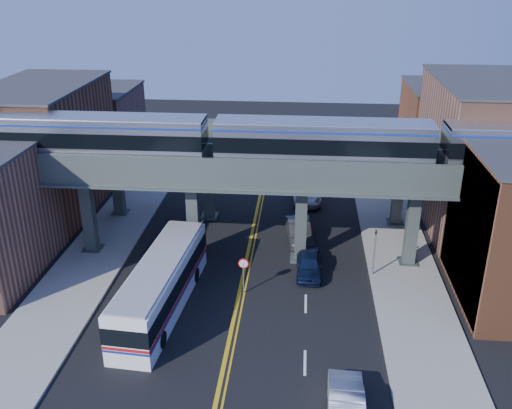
{
  "coord_description": "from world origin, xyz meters",
  "views": [
    {
      "loc": [
        4.02,
        -29.97,
        20.73
      ],
      "look_at": [
        0.89,
        5.74,
        5.36
      ],
      "focal_mm": 40.0,
      "sensor_mm": 36.0,
      "label": 1
    }
  ],
  "objects_px": {
    "transit_train": "(323,142)",
    "car_parked_curb": "(346,403)",
    "traffic_signal": "(375,247)",
    "stop_sign": "(244,270)",
    "car_lane_a": "(309,264)",
    "car_lane_b": "(299,232)",
    "car_lane_d": "(305,168)",
    "car_lane_c": "(307,193)",
    "transit_bus": "(161,285)"
  },
  "relations": [
    {
      "from": "transit_train",
      "to": "car_parked_curb",
      "type": "distance_m",
      "value": 18.02
    },
    {
      "from": "traffic_signal",
      "to": "stop_sign",
      "type": "bearing_deg",
      "value": -161.37
    },
    {
      "from": "transit_train",
      "to": "car_lane_a",
      "type": "distance_m",
      "value": 8.73
    },
    {
      "from": "transit_train",
      "to": "car_lane_b",
      "type": "height_order",
      "value": "transit_train"
    },
    {
      "from": "car_lane_d",
      "to": "car_lane_b",
      "type": "bearing_deg",
      "value": -83.78
    },
    {
      "from": "transit_train",
      "to": "car_lane_a",
      "type": "height_order",
      "value": "transit_train"
    },
    {
      "from": "stop_sign",
      "to": "car_lane_b",
      "type": "relative_size",
      "value": 0.53
    },
    {
      "from": "transit_train",
      "to": "car_lane_c",
      "type": "bearing_deg",
      "value": 94.26
    },
    {
      "from": "car_parked_curb",
      "to": "transit_bus",
      "type": "bearing_deg",
      "value": -35.96
    },
    {
      "from": "transit_train",
      "to": "stop_sign",
      "type": "xyz_separation_m",
      "value": [
        -5.02,
        -5.0,
        -7.47
      ]
    },
    {
      "from": "traffic_signal",
      "to": "car_lane_c",
      "type": "height_order",
      "value": "traffic_signal"
    },
    {
      "from": "traffic_signal",
      "to": "car_lane_b",
      "type": "xyz_separation_m",
      "value": [
        -5.31,
        5.04,
        -1.48
      ]
    },
    {
      "from": "car_lane_c",
      "to": "car_lane_b",
      "type": "bearing_deg",
      "value": -95.63
    },
    {
      "from": "transit_bus",
      "to": "car_lane_b",
      "type": "bearing_deg",
      "value": -35.52
    },
    {
      "from": "transit_bus",
      "to": "car_lane_a",
      "type": "bearing_deg",
      "value": -56.62
    },
    {
      "from": "transit_bus",
      "to": "car_lane_d",
      "type": "xyz_separation_m",
      "value": [
        9.0,
        25.32,
        -0.74
      ]
    },
    {
      "from": "stop_sign",
      "to": "car_lane_a",
      "type": "height_order",
      "value": "stop_sign"
    },
    {
      "from": "car_lane_a",
      "to": "car_lane_c",
      "type": "distance_m",
      "value": 13.64
    },
    {
      "from": "transit_train",
      "to": "stop_sign",
      "type": "distance_m",
      "value": 10.29
    },
    {
      "from": "transit_bus",
      "to": "car_parked_curb",
      "type": "bearing_deg",
      "value": -123.06
    },
    {
      "from": "traffic_signal",
      "to": "transit_bus",
      "type": "bearing_deg",
      "value": -159.43
    },
    {
      "from": "car_parked_curb",
      "to": "car_lane_d",
      "type": "bearing_deg",
      "value": -84.59
    },
    {
      "from": "traffic_signal",
      "to": "car_lane_a",
      "type": "xyz_separation_m",
      "value": [
        -4.53,
        -0.04,
        -1.54
      ]
    },
    {
      "from": "car_lane_b",
      "to": "car_lane_c",
      "type": "height_order",
      "value": "car_lane_b"
    },
    {
      "from": "transit_bus",
      "to": "car_lane_c",
      "type": "bearing_deg",
      "value": -21.55
    },
    {
      "from": "transit_train",
      "to": "car_lane_d",
      "type": "xyz_separation_m",
      "value": [
        -1.07,
        18.08,
        -8.32
      ]
    },
    {
      "from": "traffic_signal",
      "to": "car_lane_a",
      "type": "bearing_deg",
      "value": -179.46
    },
    {
      "from": "car_lane_a",
      "to": "car_lane_d",
      "type": "distance_m",
      "value": 20.13
    },
    {
      "from": "transit_train",
      "to": "traffic_signal",
      "type": "xyz_separation_m",
      "value": [
        3.88,
        -2.0,
        -6.92
      ]
    },
    {
      "from": "stop_sign",
      "to": "car_parked_curb",
      "type": "xyz_separation_m",
      "value": [
        6.2,
        -10.9,
        -0.94
      ]
    },
    {
      "from": "transit_train",
      "to": "car_lane_b",
      "type": "bearing_deg",
      "value": 115.28
    },
    {
      "from": "car_lane_b",
      "to": "car_lane_a",
      "type": "bearing_deg",
      "value": -88.97
    },
    {
      "from": "transit_train",
      "to": "car_lane_c",
      "type": "height_order",
      "value": "transit_train"
    },
    {
      "from": "transit_bus",
      "to": "car_lane_c",
      "type": "relative_size",
      "value": 2.31
    },
    {
      "from": "car_lane_b",
      "to": "car_lane_d",
      "type": "relative_size",
      "value": 0.79
    },
    {
      "from": "traffic_signal",
      "to": "car_lane_d",
      "type": "bearing_deg",
      "value": 103.85
    },
    {
      "from": "traffic_signal",
      "to": "car_parked_curb",
      "type": "height_order",
      "value": "traffic_signal"
    },
    {
      "from": "car_lane_b",
      "to": "car_lane_c",
      "type": "xyz_separation_m",
      "value": [
        0.57,
        8.55,
        -0.06
      ]
    },
    {
      "from": "stop_sign",
      "to": "car_lane_a",
      "type": "xyz_separation_m",
      "value": [
        4.37,
        2.96,
        -1.0
      ]
    },
    {
      "from": "stop_sign",
      "to": "transit_bus",
      "type": "height_order",
      "value": "transit_bus"
    },
    {
      "from": "stop_sign",
      "to": "car_lane_d",
      "type": "relative_size",
      "value": 0.42
    },
    {
      "from": "car_lane_b",
      "to": "car_parked_curb",
      "type": "relative_size",
      "value": 0.99
    },
    {
      "from": "car_lane_a",
      "to": "car_lane_b",
      "type": "height_order",
      "value": "car_lane_b"
    },
    {
      "from": "transit_train",
      "to": "stop_sign",
      "type": "height_order",
      "value": "transit_train"
    },
    {
      "from": "car_lane_c",
      "to": "transit_train",
      "type": "bearing_deg",
      "value": -87.54
    },
    {
      "from": "traffic_signal",
      "to": "transit_bus",
      "type": "distance_m",
      "value": 14.92
    },
    {
      "from": "car_lane_c",
      "to": "car_parked_curb",
      "type": "distance_m",
      "value": 27.57
    },
    {
      "from": "transit_train",
      "to": "car_lane_a",
      "type": "bearing_deg",
      "value": -107.63
    },
    {
      "from": "transit_train",
      "to": "stop_sign",
      "type": "bearing_deg",
      "value": -135.12
    },
    {
      "from": "car_lane_a",
      "to": "car_lane_b",
      "type": "relative_size",
      "value": 0.9
    }
  ]
}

